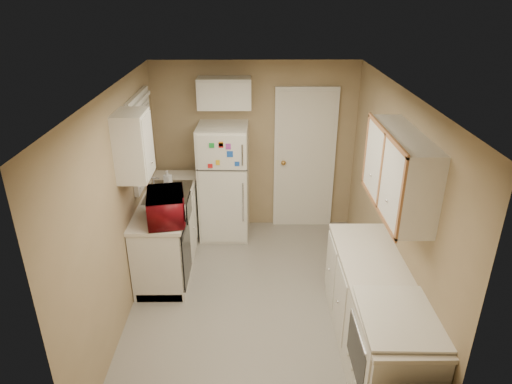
{
  "coord_description": "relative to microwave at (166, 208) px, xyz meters",
  "views": [
    {
      "loc": [
        -0.04,
        -4.19,
        3.29
      ],
      "look_at": [
        0.0,
        0.5,
        1.15
      ],
      "focal_mm": 32.0,
      "sensor_mm": 36.0,
      "label": 1
    }
  ],
  "objects": [
    {
      "name": "sink",
      "position": [
        -0.11,
        0.74,
        -0.19
      ],
      "size": [
        0.54,
        0.74,
        0.16
      ],
      "primitive_type": "cube",
      "color": "gray",
      "rests_on": "left_counter"
    },
    {
      "name": "right_counter",
      "position": [
        2.09,
        -1.11,
        -0.6
      ],
      "size": [
        0.6,
        2.0,
        0.9
      ],
      "primitive_type": "cube",
      "color": "silver",
      "rests_on": "floor"
    },
    {
      "name": "upper_cabinet_left",
      "position": [
        -0.26,
        -0.09,
        0.75
      ],
      "size": [
        0.3,
        0.45,
        0.7
      ],
      "primitive_type": "cube",
      "color": "silver",
      "rests_on": "wall_left"
    },
    {
      "name": "dishwasher",
      "position": [
        0.18,
        -0.01,
        -0.56
      ],
      "size": [
        0.03,
        0.58,
        0.72
      ],
      "primitive_type": "cube",
      "color": "black",
      "rests_on": "floor"
    },
    {
      "name": "upper_cabinet_right",
      "position": [
        2.24,
        -0.81,
        0.75
      ],
      "size": [
        0.3,
        1.2,
        0.7
      ],
      "primitive_type": "cube",
      "color": "silver",
      "rests_on": "wall_right"
    },
    {
      "name": "wall_back",
      "position": [
        0.99,
        1.59,
        0.15
      ],
      "size": [
        2.8,
        2.8,
        0.0
      ],
      "primitive_type": "plane",
      "color": "tan",
      "rests_on": "floor"
    },
    {
      "name": "floor",
      "position": [
        0.99,
        -0.31,
        -1.05
      ],
      "size": [
        3.8,
        3.8,
        0.0
      ],
      "primitive_type": "plane",
      "color": "#A9A49B",
      "rests_on": "ground"
    },
    {
      "name": "wall_left",
      "position": [
        -0.41,
        -0.31,
        0.15
      ],
      "size": [
        3.8,
        3.8,
        0.0
      ],
      "primitive_type": "plane",
      "color": "tan",
      "rests_on": "floor"
    },
    {
      "name": "left_counter",
      "position": [
        -0.11,
        0.59,
        -0.6
      ],
      "size": [
        0.6,
        1.8,
        0.9
      ],
      "primitive_type": "cube",
      "color": "silver",
      "rests_on": "floor"
    },
    {
      "name": "interior_door",
      "position": [
        1.69,
        1.55,
        -0.03
      ],
      "size": [
        0.86,
        0.06,
        2.08
      ],
      "primitive_type": "cube",
      "color": "silver",
      "rests_on": "floor"
    },
    {
      "name": "stove",
      "position": [
        2.12,
        -1.67,
        -0.58
      ],
      "size": [
        0.65,
        0.79,
        0.94
      ],
      "primitive_type": "cube",
      "rotation": [
        0.0,
        0.0,
        -0.03
      ],
      "color": "silver",
      "rests_on": "floor"
    },
    {
      "name": "wall_front",
      "position": [
        0.99,
        -2.21,
        0.15
      ],
      "size": [
        2.8,
        2.8,
        0.0
      ],
      "primitive_type": "plane",
      "color": "tan",
      "rests_on": "floor"
    },
    {
      "name": "soap_bottle",
      "position": [
        -0.16,
        1.01,
        -0.05
      ],
      "size": [
        0.11,
        0.11,
        0.19
      ],
      "primitive_type": "imported",
      "rotation": [
        0.0,
        0.0,
        -0.4
      ],
      "color": "silver",
      "rests_on": "left_counter"
    },
    {
      "name": "refrigerator",
      "position": [
        0.56,
        1.29,
        -0.25
      ],
      "size": [
        0.68,
        0.66,
        1.61
      ],
      "primitive_type": "cube",
      "rotation": [
        0.0,
        0.0,
        -0.03
      ],
      "color": "silver",
      "rests_on": "floor"
    },
    {
      "name": "microwave",
      "position": [
        0.0,
        0.0,
        0.0
      ],
      "size": [
        0.63,
        0.42,
        0.39
      ],
      "primitive_type": "imported",
      "rotation": [
        0.0,
        0.0,
        1.75
      ],
      "color": "maroon",
      "rests_on": "left_counter"
    },
    {
      "name": "cabinet_over_fridge",
      "position": [
        0.59,
        1.44,
        0.95
      ],
      "size": [
        0.7,
        0.3,
        0.4
      ],
      "primitive_type": "cube",
      "color": "silver",
      "rests_on": "wall_back"
    },
    {
      "name": "ceiling",
      "position": [
        0.99,
        -0.31,
        1.35
      ],
      "size": [
        3.8,
        3.8,
        0.0
      ],
      "primitive_type": "plane",
      "color": "white",
      "rests_on": "floor"
    },
    {
      "name": "window_blinds",
      "position": [
        -0.37,
        0.74,
        0.55
      ],
      "size": [
        0.1,
        0.98,
        1.08
      ],
      "primitive_type": "cube",
      "color": "silver",
      "rests_on": "wall_left"
    },
    {
      "name": "wall_right",
      "position": [
        2.39,
        -0.31,
        0.15
      ],
      "size": [
        3.8,
        3.8,
        0.0
      ],
      "primitive_type": "plane",
      "color": "tan",
      "rests_on": "floor"
    }
  ]
}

